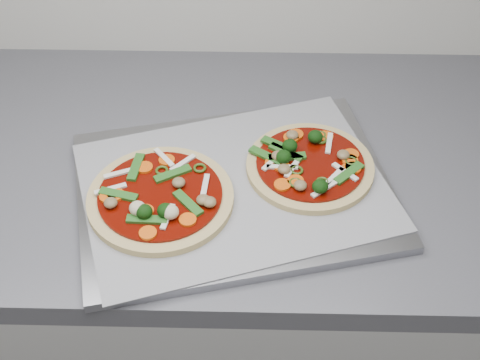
{
  "coord_description": "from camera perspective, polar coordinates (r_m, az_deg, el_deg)",
  "views": [
    {
      "loc": [
        -0.56,
        0.5,
        1.63
      ],
      "look_at": [
        -0.58,
        1.21,
        0.93
      ],
      "focal_mm": 50.0,
      "sensor_mm": 36.0,
      "label": 1
    }
  ],
  "objects": [
    {
      "name": "baking_tray",
      "position": [
        1.02,
        -0.5,
        -0.85
      ],
      "size": [
        0.54,
        0.45,
        0.02
      ],
      "primitive_type": "cube",
      "rotation": [
        0.0,
        0.0,
        0.24
      ],
      "color": "gray",
      "rests_on": "countertop"
    },
    {
      "name": "pizza_right",
      "position": [
        1.03,
        5.89,
        1.34
      ],
      "size": [
        0.21,
        0.21,
        0.03
      ],
      "rotation": [
        0.0,
        0.0,
        0.05
      ],
      "color": "tan",
      "rests_on": "parchment"
    },
    {
      "name": "parchment",
      "position": [
        1.01,
        -0.5,
        -0.51
      ],
      "size": [
        0.53,
        0.45,
        0.0
      ],
      "primitive_type": "cube",
      "rotation": [
        0.0,
        0.0,
        0.32
      ],
      "color": "gray",
      "rests_on": "baking_tray"
    },
    {
      "name": "pizza_left",
      "position": [
        0.99,
        -6.84,
        -1.52
      ],
      "size": [
        0.26,
        0.26,
        0.04
      ],
      "rotation": [
        0.0,
        0.0,
        0.26
      ],
      "color": "tan",
      "rests_on": "parchment"
    }
  ]
}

